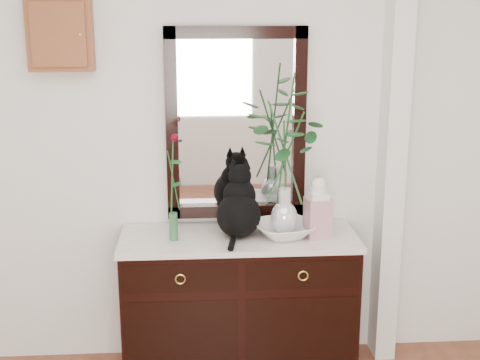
{
  "coord_description": "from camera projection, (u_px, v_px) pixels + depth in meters",
  "views": [
    {
      "loc": [
        -0.14,
        -1.79,
        2.11
      ],
      "look_at": [
        0.1,
        1.63,
        1.2
      ],
      "focal_mm": 50.0,
      "sensor_mm": 36.0,
      "label": 1
    }
  ],
  "objects": [
    {
      "name": "wall_back",
      "position": [
        219.0,
        140.0,
        3.84
      ],
      "size": [
        3.6,
        0.04,
        2.7
      ],
      "primitive_type": "cube",
      "color": "white",
      "rests_on": "ground"
    },
    {
      "name": "pilaster",
      "position": [
        393.0,
        140.0,
        3.83
      ],
      "size": [
        0.12,
        0.2,
        2.7
      ],
      "primitive_type": "cube",
      "color": "white",
      "rests_on": "ground"
    },
    {
      "name": "sideboard",
      "position": [
        239.0,
        298.0,
        3.83
      ],
      "size": [
        1.33,
        0.52,
        0.82
      ],
      "color": "black",
      "rests_on": "ground"
    },
    {
      "name": "wall_mirror",
      "position": [
        236.0,
        124.0,
        3.81
      ],
      "size": [
        0.8,
        0.06,
        1.1
      ],
      "color": "black",
      "rests_on": "wall_back"
    },
    {
      "name": "key_cabinet",
      "position": [
        60.0,
        34.0,
        3.59
      ],
      "size": [
        0.35,
        0.1,
        0.4
      ],
      "primitive_type": "cube",
      "color": "brown",
      "rests_on": "wall_back"
    },
    {
      "name": "cat",
      "position": [
        239.0,
        201.0,
        3.69
      ],
      "size": [
        0.33,
        0.39,
        0.4
      ],
      "primitive_type": null,
      "rotation": [
        0.0,
        0.0,
        -0.15
      ],
      "color": "black",
      "rests_on": "sideboard"
    },
    {
      "name": "lotus_bowl",
      "position": [
        284.0,
        230.0,
        3.72
      ],
      "size": [
        0.39,
        0.39,
        0.08
      ],
      "primitive_type": "imported",
      "rotation": [
        0.0,
        0.0,
        0.24
      ],
      "color": "white",
      "rests_on": "sideboard"
    },
    {
      "name": "vase_branches",
      "position": [
        285.0,
        154.0,
        3.61
      ],
      "size": [
        0.43,
        0.43,
        0.9
      ],
      "primitive_type": null,
      "rotation": [
        0.0,
        0.0,
        0.01
      ],
      "color": "silver",
      "rests_on": "lotus_bowl"
    },
    {
      "name": "bud_vase_rose",
      "position": [
        172.0,
        187.0,
        3.59
      ],
      "size": [
        0.09,
        0.09,
        0.61
      ],
      "primitive_type": null,
      "rotation": [
        0.0,
        0.0,
        0.38
      ],
      "color": "#306B3F",
      "rests_on": "sideboard"
    },
    {
      "name": "ginger_jar",
      "position": [
        318.0,
        206.0,
        3.69
      ],
      "size": [
        0.15,
        0.15,
        0.35
      ],
      "primitive_type": null,
      "rotation": [
        0.0,
        0.0,
        0.16
      ],
      "color": "white",
      "rests_on": "sideboard"
    }
  ]
}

